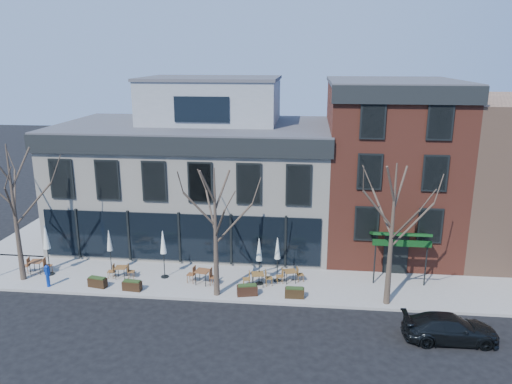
# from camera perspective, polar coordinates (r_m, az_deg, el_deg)

# --- Properties ---
(ground) EXTENTS (120.00, 120.00, 0.00)m
(ground) POSITION_cam_1_polar(r_m,az_deg,el_deg) (31.79, -8.56, -8.30)
(ground) COLOR black
(ground) RESTS_ON ground
(sidewalk_front) EXTENTS (33.50, 4.70, 0.15)m
(sidewalk_front) POSITION_cam_1_polar(r_m,az_deg,el_deg) (29.20, -3.36, -10.21)
(sidewalk_front) COLOR gray
(sidewalk_front) RESTS_ON ground
(sidewalk_side) EXTENTS (4.50, 12.00, 0.15)m
(sidewalk_side) POSITION_cam_1_polar(r_m,az_deg,el_deg) (41.02, -21.83, -3.65)
(sidewalk_side) COLOR gray
(sidewalk_side) RESTS_ON ground
(corner_building) EXTENTS (18.39, 10.39, 11.10)m
(corner_building) POSITION_cam_1_polar(r_m,az_deg,el_deg) (34.97, -6.68, 2.13)
(corner_building) COLOR silver
(corner_building) RESTS_ON ground
(red_brick_building) EXTENTS (8.20, 11.78, 11.18)m
(red_brick_building) POSITION_cam_1_polar(r_m,az_deg,el_deg) (34.23, 14.88, 3.00)
(red_brick_building) COLOR brown
(red_brick_building) RESTS_ON ground
(tree_corner) EXTENTS (3.93, 3.98, 7.92)m
(tree_corner) POSITION_cam_1_polar(r_m,az_deg,el_deg) (30.90, -25.85, -2.03)
(tree_corner) COLOR #382B21
(tree_corner) RESTS_ON sidewalk_front
(tree_mid) EXTENTS (3.50, 3.55, 7.04)m
(tree_mid) POSITION_cam_1_polar(r_m,az_deg,el_deg) (26.21, -4.63, -4.48)
(tree_mid) COLOR #382B21
(tree_mid) RESTS_ON sidewalk_front
(tree_right) EXTENTS (3.72, 3.77, 7.48)m
(tree_right) POSITION_cam_1_polar(r_m,az_deg,el_deg) (26.05, 15.27, -4.59)
(tree_right) COLOR #382B21
(tree_right) RESTS_ON sidewalk_front
(parked_sedan) EXTENTS (4.34, 1.91, 1.24)m
(parked_sedan) POSITION_cam_1_polar(r_m,az_deg,el_deg) (25.24, 21.30, -14.31)
(parked_sedan) COLOR black
(parked_sedan) RESTS_ON ground
(call_box) EXTENTS (0.27, 0.26, 1.32)m
(call_box) POSITION_cam_1_polar(r_m,az_deg,el_deg) (30.46, -22.73, -8.74)
(call_box) COLOR #0B2F9A
(call_box) RESTS_ON sidewalk_front
(cafe_set_0) EXTENTS (1.80, 0.78, 0.93)m
(cafe_set_0) POSITION_cam_1_polar(r_m,az_deg,el_deg) (32.61, -23.77, -7.68)
(cafe_set_0) COLOR brown
(cafe_set_0) RESTS_ON sidewalk_front
(cafe_set_1) EXTENTS (1.60, 0.68, 0.83)m
(cafe_set_1) POSITION_cam_1_polar(r_m,az_deg,el_deg) (30.31, -15.17, -8.71)
(cafe_set_1) COLOR brown
(cafe_set_1) RESTS_ON sidewalk_front
(cafe_set_3) EXTENTS (1.91, 0.87, 0.98)m
(cafe_set_3) POSITION_cam_1_polar(r_m,az_deg,el_deg) (28.72, -6.14, -9.46)
(cafe_set_3) COLOR brown
(cafe_set_3) RESTS_ON sidewalk_front
(cafe_set_4) EXTENTS (1.76, 0.82, 0.90)m
(cafe_set_4) POSITION_cam_1_polar(r_m,az_deg,el_deg) (28.34, 0.19, -9.81)
(cafe_set_4) COLOR brown
(cafe_set_4) RESTS_ON sidewalk_front
(cafe_set_5) EXTENTS (1.66, 0.86, 0.85)m
(cafe_set_5) POSITION_cam_1_polar(r_m,az_deg,el_deg) (28.83, 3.90, -9.44)
(cafe_set_5) COLOR brown
(cafe_set_5) RESTS_ON sidewalk_front
(umbrella_0) EXTENTS (0.50, 0.50, 3.12)m
(umbrella_0) POSITION_cam_1_polar(r_m,az_deg,el_deg) (31.48, -22.86, -5.02)
(umbrella_0) COLOR black
(umbrella_0) RESTS_ON sidewalk_front
(umbrella_1) EXTENTS (0.42, 0.42, 2.63)m
(umbrella_1) POSITION_cam_1_polar(r_m,az_deg,el_deg) (30.71, -16.40, -5.61)
(umbrella_1) COLOR black
(umbrella_1) RESTS_ON sidewalk_front
(umbrella_2) EXTENTS (0.46, 0.46, 2.86)m
(umbrella_2) POSITION_cam_1_polar(r_m,az_deg,el_deg) (29.23, -10.56, -5.95)
(umbrella_2) COLOR black
(umbrella_2) RESTS_ON sidewalk_front
(umbrella_3) EXTENTS (0.44, 0.44, 2.74)m
(umbrella_3) POSITION_cam_1_polar(r_m,az_deg,el_deg) (27.95, 0.36, -6.88)
(umbrella_3) COLOR black
(umbrella_3) RESTS_ON sidewalk_front
(umbrella_4) EXTENTS (0.42, 0.42, 2.64)m
(umbrella_4) POSITION_cam_1_polar(r_m,az_deg,el_deg) (28.36, 2.47, -6.72)
(umbrella_4) COLOR black
(umbrella_4) RESTS_ON sidewalk_front
(planter_0) EXTENTS (1.10, 0.60, 0.58)m
(planter_0) POSITION_cam_1_polar(r_m,az_deg,el_deg) (29.65, -17.66, -9.77)
(planter_0) COLOR black
(planter_0) RESTS_ON sidewalk_front
(planter_1) EXTENTS (1.07, 0.50, 0.58)m
(planter_1) POSITION_cam_1_polar(r_m,az_deg,el_deg) (28.74, -13.97, -10.31)
(planter_1) COLOR black
(planter_1) RESTS_ON sidewalk_front
(planter_2) EXTENTS (1.17, 0.67, 0.61)m
(planter_2) POSITION_cam_1_polar(r_m,az_deg,el_deg) (27.38, -1.01, -11.13)
(planter_2) COLOR black
(planter_2) RESTS_ON sidewalk_front
(planter_3) EXTENTS (1.04, 0.43, 0.58)m
(planter_3) POSITION_cam_1_polar(r_m,az_deg,el_deg) (27.23, 4.43, -11.38)
(planter_3) COLOR black
(planter_3) RESTS_ON sidewalk_front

